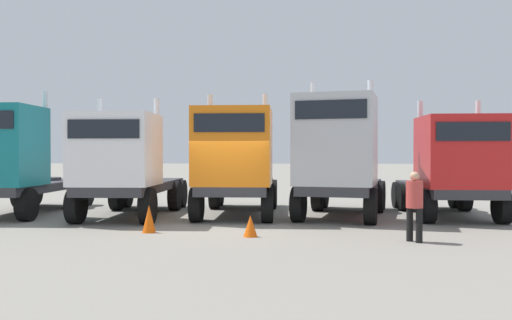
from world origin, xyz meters
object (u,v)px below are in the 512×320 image
at_px(semi_truck_white, 124,165).
at_px(traffic_cone_far, 250,226).
at_px(traffic_cone_mid, 149,219).
at_px(semi_truck_orange, 236,162).
at_px(semi_truck_red, 454,166).
at_px(semi_truck_silver, 338,156).
at_px(visitor_with_camera, 414,201).
at_px(semi_truck_teal, 11,161).

distance_m(semi_truck_white, traffic_cone_far, 5.76).
xyz_separation_m(semi_truck_white, traffic_cone_far, (4.42, -3.39, -1.48)).
bearing_deg(traffic_cone_far, traffic_cone_mid, 169.61).
relative_size(semi_truck_orange, semi_truck_red, 1.09).
bearing_deg(semi_truck_white, semi_truck_red, 93.05).
bearing_deg(semi_truck_silver, traffic_cone_far, -21.19).
bearing_deg(semi_truck_orange, semi_truck_red, 90.17).
relative_size(semi_truck_red, traffic_cone_mid, 8.06).
bearing_deg(visitor_with_camera, traffic_cone_mid, -47.00).
bearing_deg(semi_truck_teal, visitor_with_camera, 69.41).
xyz_separation_m(semi_truck_white, visitor_with_camera, (8.42, -3.88, -0.78)).
distance_m(semi_truck_silver, visitor_with_camera, 4.70).
height_order(semi_truck_orange, semi_truck_red, semi_truck_orange).
xyz_separation_m(visitor_with_camera, traffic_cone_mid, (-6.78, 1.00, -0.61)).
height_order(semi_truck_teal, semi_truck_white, semi_truck_teal).
bearing_deg(semi_truck_silver, semi_truck_teal, -77.23).
xyz_separation_m(semi_truck_white, semi_truck_silver, (6.93, 0.45, 0.28)).
bearing_deg(semi_truck_red, semi_truck_white, -86.16).
height_order(semi_truck_teal, traffic_cone_mid, semi_truck_teal).
relative_size(semi_truck_teal, semi_truck_red, 1.09).
bearing_deg(semi_truck_white, visitor_with_camera, 63.94).
bearing_deg(traffic_cone_mid, semi_truck_teal, 150.59).
distance_m(visitor_with_camera, traffic_cone_far, 4.09).
xyz_separation_m(semi_truck_white, semi_truck_orange, (3.57, 0.67, 0.11)).
distance_m(semi_truck_teal, semi_truck_red, 14.66).
bearing_deg(semi_truck_orange, traffic_cone_mid, -29.52).
bearing_deg(semi_truck_teal, semi_truck_silver, 88.79).
bearing_deg(semi_truck_red, semi_truck_orange, -89.36).
relative_size(semi_truck_red, visitor_with_camera, 3.54).
distance_m(semi_truck_teal, semi_truck_orange, 7.56).
bearing_deg(visitor_with_camera, semi_truck_teal, -57.18).
height_order(semi_truck_white, semi_truck_orange, semi_truck_orange).
distance_m(semi_truck_white, semi_truck_orange, 3.63).
bearing_deg(visitor_with_camera, semi_truck_orange, -81.72).
bearing_deg(traffic_cone_far, visitor_with_camera, -7.04).
xyz_separation_m(semi_truck_white, traffic_cone_mid, (1.64, -2.88, -1.38)).
distance_m(semi_truck_red, traffic_cone_mid, 9.84).
bearing_deg(traffic_cone_far, semi_truck_teal, 156.35).
relative_size(semi_truck_white, semi_truck_silver, 1.03).
height_order(visitor_with_camera, traffic_cone_mid, visitor_with_camera).
bearing_deg(semi_truck_red, visitor_with_camera, -26.07).
relative_size(semi_truck_white, visitor_with_camera, 3.77).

